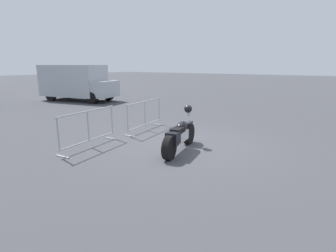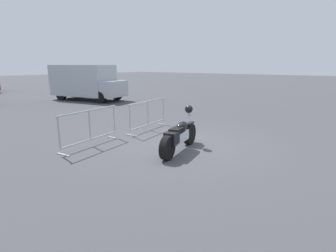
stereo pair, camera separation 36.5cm
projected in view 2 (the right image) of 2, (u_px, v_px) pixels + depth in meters
ground_plane at (184, 145)px, 7.80m from camera, size 120.00×120.00×0.00m
motorcycle at (179, 135)px, 7.12m from camera, size 2.09×0.61×1.19m
crowd_barrier_near at (90, 128)px, 7.55m from camera, size 2.15×0.70×1.07m
crowd_barrier_far at (148, 115)px, 9.43m from camera, size 2.15×0.70×1.07m
delivery_van at (86, 81)px, 17.41m from camera, size 3.04×5.31×2.31m
planter_island at (86, 86)px, 25.03m from camera, size 4.61×4.61×1.19m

